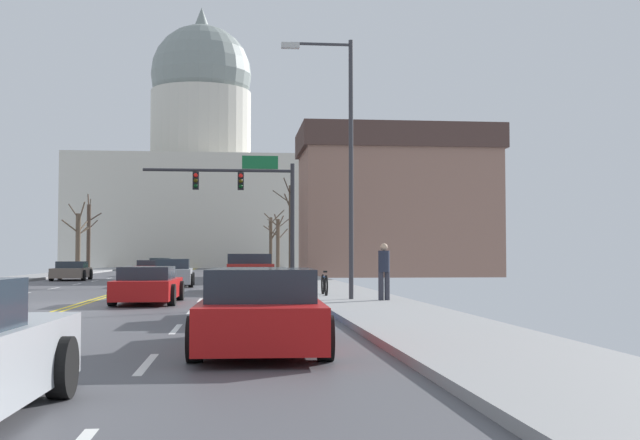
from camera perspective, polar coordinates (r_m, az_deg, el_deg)
name	(u,v)px	position (r m, az deg, el deg)	size (l,w,h in m)	color
ground	(80,304)	(25.32, -16.70, -5.73)	(20.00, 180.00, 0.20)	#4B4B50
signal_gantry	(250,192)	(42.30, -5.00, 2.01)	(7.91, 0.41, 6.60)	#28282D
street_lamp_right	(342,145)	(24.85, 1.57, 5.34)	(2.24, 0.24, 8.03)	#333338
capitol_building	(201,178)	(103.02, -8.49, 2.94)	(30.87, 19.61, 33.32)	beige
sedan_near_00	(173,274)	(38.92, -10.39, -3.77)	(2.06, 4.75, 1.31)	#9EA3A8
pickup_truck_near_01	(249,275)	(32.82, -5.05, -3.89)	(2.21, 5.42, 1.54)	maroon
sedan_near_02	(148,286)	(25.39, -12.13, -4.58)	(1.98, 4.70, 1.13)	#B71414
sedan_near_03	(253,295)	(18.58, -4.76, -5.36)	(1.99, 4.55, 1.19)	navy
sedan_near_04	(261,312)	(12.63, -4.25, -6.53)	(2.13, 4.74, 1.27)	#B71414
sedan_oncoming_00	(72,271)	(50.23, -17.26, -3.50)	(2.15, 4.39, 1.12)	#6B6056
sedan_oncoming_01	(149,269)	(58.63, -12.08, -3.40)	(1.96, 4.61, 1.14)	#B71414
sedan_oncoming_02	(160,266)	(69.72, -11.30, -3.22)	(2.07, 4.60, 1.26)	#1E7247
flank_building_01	(396,202)	(57.84, 5.44, 1.29)	(13.99, 8.43, 10.53)	#8C6656
bare_tree_00	(271,241)	(79.41, -3.49, -1.51)	(1.67, 1.75, 5.89)	#4C3D2D
bare_tree_01	(78,240)	(67.48, -16.83, -1.37)	(1.86, 2.85, 5.63)	brown
bare_tree_02	(290,227)	(57.69, -2.15, -0.48)	(1.39, 2.29, 6.86)	brown
bare_tree_03	(89,235)	(74.19, -16.12, -1.04)	(1.47, 2.28, 6.90)	#423328
bare_tree_04	(278,242)	(71.47, -3.03, -1.55)	(2.41, 1.83, 5.17)	brown
pedestrian_00	(384,268)	(24.11, 4.58, -3.46)	(0.35, 0.34, 1.70)	#33333D
bicycle_parked	(325,285)	(27.30, 0.32, -4.61)	(0.12, 1.77, 0.85)	black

